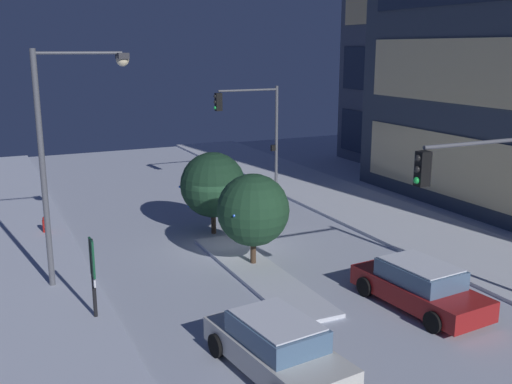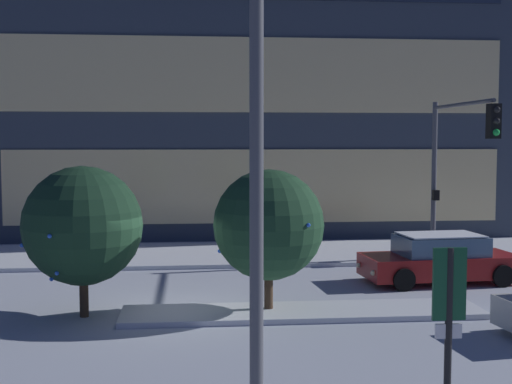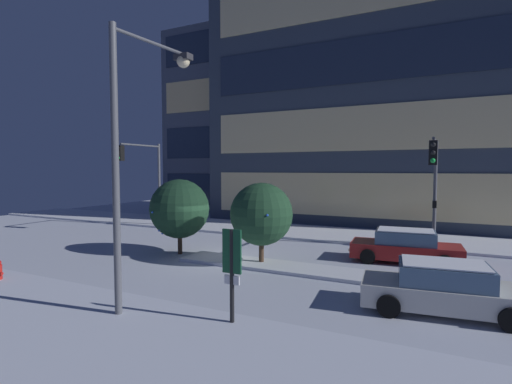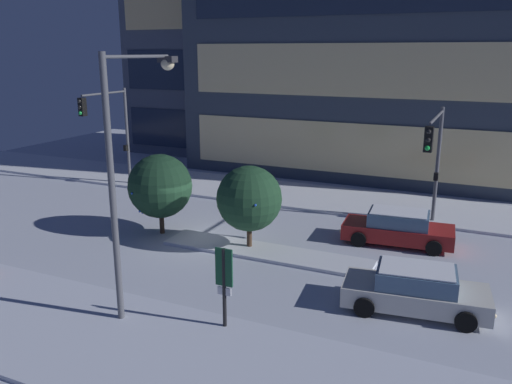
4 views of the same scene
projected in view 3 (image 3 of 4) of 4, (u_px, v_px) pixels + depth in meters
name	position (u px, v px, depth m)	size (l,w,h in m)	color
ground	(211.00, 258.00, 18.33)	(52.00, 52.00, 0.00)	silver
curb_strip_near	(41.00, 319.00, 10.65)	(52.00, 5.20, 0.14)	silver
curb_strip_far	(281.00, 230.00, 26.01)	(52.00, 5.20, 0.14)	silver
median_strip	(277.00, 266.00, 16.41)	(9.00, 1.80, 0.14)	silver
office_tower_main	(366.00, 79.00, 32.34)	(23.63, 11.95, 23.66)	#384251
office_tower_secondary	(240.00, 123.00, 40.01)	(13.29, 8.89, 18.09)	#4C5466
car_near	(443.00, 289.00, 11.29)	(4.84, 2.52, 1.49)	silver
car_far	(405.00, 247.00, 17.38)	(4.91, 2.41, 1.49)	maroon
traffic_light_corner_far_left	(144.00, 170.00, 26.75)	(0.32, 4.06, 6.05)	#565960
traffic_light_corner_far_right	(434.00, 175.00, 18.14)	(0.32, 5.17, 5.69)	#565960
street_lamp_arched	(138.00, 132.00, 11.26)	(0.62, 3.13, 8.21)	#565960
parking_info_sign	(232.00, 266.00, 10.17)	(0.55, 0.12, 2.64)	black
decorated_tree_median	(180.00, 209.00, 18.98)	(2.93, 2.93, 3.73)	#473323
decorated_tree_left_of_median	(261.00, 214.00, 16.83)	(2.76, 2.79, 3.64)	#473323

